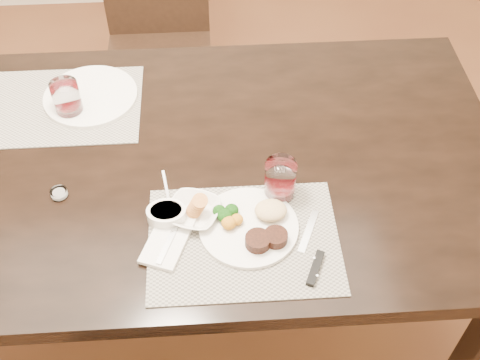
{
  "coord_description": "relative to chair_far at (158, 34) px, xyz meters",
  "views": [
    {
      "loc": [
        0.2,
        -1.13,
        1.94
      ],
      "look_at": [
        0.26,
        -0.15,
        0.82
      ],
      "focal_mm": 45.0,
      "sensor_mm": 36.0,
      "label": 1
    }
  ],
  "objects": [
    {
      "name": "placemat_near",
      "position": [
        0.26,
        -1.22,
        0.25
      ],
      "size": [
        0.46,
        0.34,
        0.0
      ],
      "primitive_type": "cube",
      "color": "gray",
      "rests_on": "dining_table"
    },
    {
      "name": "dinner_plate",
      "position": [
        0.29,
        -1.19,
        0.26
      ],
      "size": [
        0.24,
        0.24,
        0.04
      ],
      "rotation": [
        0.0,
        0.0,
        0.06
      ],
      "color": "silver",
      "rests_on": "placemat_near"
    },
    {
      "name": "cracker_bowl",
      "position": [
        0.14,
        -1.14,
        0.27
      ],
      "size": [
        0.16,
        0.16,
        0.06
      ],
      "rotation": [
        0.0,
        0.0,
        -0.35
      ],
      "color": "silver",
      "rests_on": "placemat_near"
    },
    {
      "name": "chair_far",
      "position": [
        0.0,
        0.0,
        0.0
      ],
      "size": [
        0.42,
        0.42,
        0.9
      ],
      "color": "black",
      "rests_on": "ground"
    },
    {
      "name": "wine_glass_far",
      "position": [
        -0.21,
        -0.73,
        0.3
      ],
      "size": [
        0.08,
        0.08,
        0.11
      ],
      "rotation": [
        0.0,
        0.0,
        0.3
      ],
      "color": "white",
      "rests_on": "placemat_far"
    },
    {
      "name": "sauce_ramekin",
      "position": [
        0.08,
        -1.14,
        0.27
      ],
      "size": [
        0.1,
        0.15,
        0.08
      ],
      "rotation": [
        0.0,
        0.0,
        0.19
      ],
      "color": "silver",
      "rests_on": "placemat_near"
    },
    {
      "name": "far_plate",
      "position": [
        -0.16,
        -0.67,
        0.26
      ],
      "size": [
        0.28,
        0.28,
        0.01
      ],
      "primitive_type": "cylinder",
      "color": "silver",
      "rests_on": "placemat_far"
    },
    {
      "name": "salt_cellar",
      "position": [
        -0.2,
        -1.05,
        0.26
      ],
      "size": [
        0.04,
        0.04,
        0.02
      ],
      "rotation": [
        0.0,
        0.0,
        -0.18
      ],
      "color": "white",
      "rests_on": "dining_table"
    },
    {
      "name": "napkin_fork",
      "position": [
        0.08,
        -1.21,
        0.26
      ],
      "size": [
        0.14,
        0.18,
        0.02
      ],
      "rotation": [
        0.0,
        0.0,
        -0.37
      ],
      "color": "silver",
      "rests_on": "placemat_near"
    },
    {
      "name": "wine_glass_near",
      "position": [
        0.36,
        -1.08,
        0.3
      ],
      "size": [
        0.08,
        0.08,
        0.11
      ],
      "rotation": [
        0.0,
        0.0,
        -0.44
      ],
      "color": "white",
      "rests_on": "placemat_near"
    },
    {
      "name": "dining_table",
      "position": [
        0.0,
        -0.93,
        0.16
      ],
      "size": [
        2.0,
        1.0,
        0.75
      ],
      "color": "black",
      "rests_on": "ground"
    },
    {
      "name": "ground_plane",
      "position": [
        0.0,
        -0.93,
        -0.5
      ],
      "size": [
        4.5,
        4.5,
        0.0
      ],
      "primitive_type": "plane",
      "color": "#4C2818",
      "rests_on": "ground"
    },
    {
      "name": "steak_knife",
      "position": [
        0.42,
        -1.29,
        0.26
      ],
      "size": [
        0.07,
        0.22,
        0.01
      ],
      "rotation": [
        0.0,
        0.0,
        -0.41
      ],
      "color": "silver",
      "rests_on": "placemat_near"
    },
    {
      "name": "placemat_far",
      "position": [
        -0.24,
        -0.7,
        0.25
      ],
      "size": [
        0.46,
        0.34,
        0.0
      ],
      "primitive_type": "cube",
      "color": "gray",
      "rests_on": "dining_table"
    }
  ]
}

